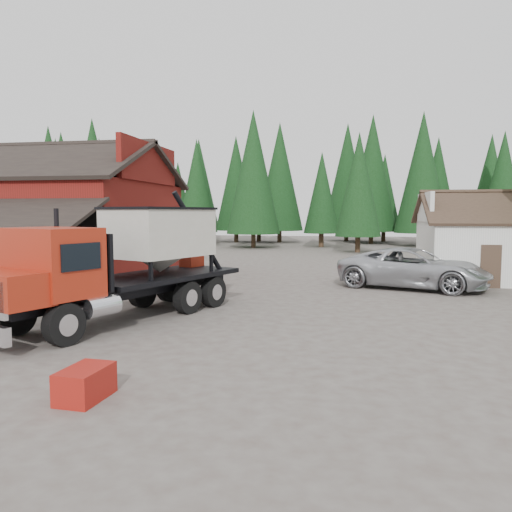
# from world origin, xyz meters

# --- Properties ---
(ground) EXTENTS (120.00, 120.00, 0.00)m
(ground) POSITION_xyz_m (0.00, 0.00, 0.00)
(ground) COLOR #4F443E
(ground) RESTS_ON ground
(red_barn) EXTENTS (12.80, 13.63, 7.18)m
(red_barn) POSITION_xyz_m (-11.00, 9.90, 2.69)
(red_barn) COLOR maroon
(red_barn) RESTS_ON ground
(farmhouse) EXTENTS (8.60, 6.42, 4.65)m
(farmhouse) POSITION_xyz_m (13.00, 13.00, 1.67)
(farmhouse) COLOR silver
(farmhouse) RESTS_ON ground
(conifer_backdrop) EXTENTS (76.00, 16.00, 16.00)m
(conifer_backdrop) POSITION_xyz_m (0.00, 42.00, 0.00)
(conifer_backdrop) COLOR black
(conifer_backdrop) RESTS_ON ground
(near_pine_a) EXTENTS (4.40, 4.40, 11.40)m
(near_pine_a) POSITION_xyz_m (-22.00, 28.00, 6.39)
(near_pine_a) COLOR #382619
(near_pine_a) RESTS_ON ground
(near_pine_b) EXTENTS (3.96, 3.96, 10.40)m
(near_pine_b) POSITION_xyz_m (6.00, 30.00, 5.89)
(near_pine_b) COLOR #382619
(near_pine_b) RESTS_ON ground
(near_pine_d) EXTENTS (5.28, 5.28, 13.40)m
(near_pine_d) POSITION_xyz_m (-4.00, 34.00, 7.39)
(near_pine_d) COLOR #382619
(near_pine_d) RESTS_ON ground
(feed_truck) EXTENTS (5.89, 9.63, 4.24)m
(feed_truck) POSITION_xyz_m (-2.12, 0.66, 1.98)
(feed_truck) COLOR black
(feed_truck) RESTS_ON ground
(silver_car) EXTENTS (7.32, 5.17, 1.85)m
(silver_car) POSITION_xyz_m (8.00, 9.31, 0.93)
(silver_car) COLOR #B0B3B9
(silver_car) RESTS_ON ground
(equip_box) EXTENTS (0.78, 1.15, 0.60)m
(equip_box) POSITION_xyz_m (0.14, -6.00, 0.30)
(equip_box) COLOR maroon
(equip_box) RESTS_ON ground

